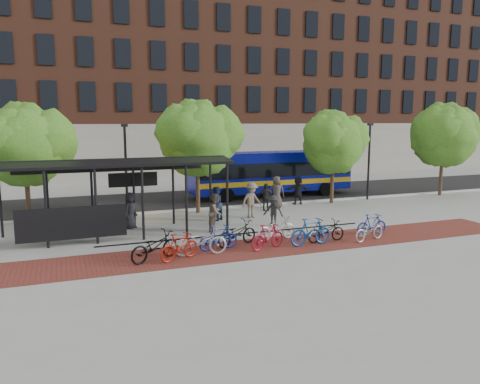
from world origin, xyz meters
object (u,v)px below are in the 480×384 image
object	(u,v)px
lamp_post_left	(126,168)
bike_3	(218,238)
bike_8	(326,231)
bike_10	(369,230)
bike_7	(311,232)
tree_c	(334,140)
tree_a	(26,142)
pedestrian_3	(252,200)
bike_5	(268,237)
pedestrian_2	(216,204)
bike_0	(155,246)
pedestrian_8	(216,212)
pedestrian_9	(273,211)
bike_1	(180,246)
tree_d	(444,133)
bus_shelter	(112,171)
bike_11	(372,224)
tree_b	(199,136)
lamp_post_right	(369,159)
bus	(271,171)
pedestrian_4	(266,197)
bike_6	(276,228)
pedestrian_0	(130,210)
bike_4	(237,233)
pedestrian_5	(298,190)
bike_2	(201,242)

from	to	relation	value
lamp_post_left	bike_3	bearing A→B (deg)	-72.40
bike_8	bike_10	distance (m)	1.98
bike_7	tree_c	bearing A→B (deg)	-39.84
tree_a	pedestrian_3	bearing A→B (deg)	-12.60
bike_3	bike_8	world-z (taller)	bike_3
bike_5	pedestrian_2	distance (m)	6.12
tree_c	bike_8	world-z (taller)	tree_c
bike_3	bike_5	bearing A→B (deg)	-115.28
bike_0	pedestrian_8	xyz separation A→B (m)	(3.65, 3.74, 0.36)
tree_a	pedestrian_9	size ratio (longest dim) A/B	3.93
pedestrian_2	pedestrian_8	world-z (taller)	pedestrian_8
pedestrian_9	bike_1	bearing A→B (deg)	-104.69
tree_d	pedestrian_3	world-z (taller)	tree_d
bike_5	pedestrian_9	bearing A→B (deg)	-46.66
bus_shelter	bike_10	distance (m)	11.98
bike_11	bike_0	bearing A→B (deg)	91.13
bike_5	tree_b	bearing A→B (deg)	-15.56
pedestrian_8	pedestrian_9	size ratio (longest dim) A/B	1.19
lamp_post_right	bus	xyz separation A→B (m)	(-5.56, 3.66, -0.95)
bus	pedestrian_4	size ratio (longest dim) A/B	7.06
pedestrian_4	bike_6	bearing A→B (deg)	-101.01
bike_11	pedestrian_4	size ratio (longest dim) A/B	1.00
bus_shelter	tree_d	distance (m)	23.59
tree_a	bike_7	bearing A→B (deg)	-37.35
bike_5	pedestrian_0	size ratio (longest dim) A/B	0.98
bike_3	bike_4	world-z (taller)	bike_4
bike_0	bus_shelter	bearing A→B (deg)	-13.03
tree_a	bike_3	size ratio (longest dim) A/B	3.57
tree_a	lamp_post_right	world-z (taller)	tree_a
lamp_post_left	pedestrian_8	world-z (taller)	lamp_post_left
tree_b	tree_d	world-z (taller)	tree_d
bike_1	pedestrian_5	distance (m)	13.57
tree_d	pedestrian_2	world-z (taller)	tree_d
bike_8	pedestrian_8	size ratio (longest dim) A/B	0.99
lamp_post_left	bike_2	distance (m)	9.18
tree_a	tree_d	bearing A→B (deg)	0.00
bus	pedestrian_8	xyz separation A→B (m)	(-6.92, -8.76, -0.87)
tree_a	pedestrian_9	distance (m)	12.95
tree_b	pedestrian_4	bearing A→B (deg)	-13.20
bike_4	pedestrian_2	xyz separation A→B (m)	(0.72, 5.12, 0.38)
tree_b	tree_c	size ratio (longest dim) A/B	1.09
bike_4	pedestrian_4	xyz separation A→B (m)	(4.36, 6.76, 0.28)
pedestrian_0	pedestrian_4	bearing A→B (deg)	-39.71
bike_7	pedestrian_5	world-z (taller)	pedestrian_5
tree_c	bike_4	size ratio (longest dim) A/B	2.88
tree_b	tree_d	size ratio (longest dim) A/B	0.99
bike_3	pedestrian_2	distance (m)	5.73
bike_8	bike_7	bearing A→B (deg)	104.50
pedestrian_2	bike_5	bearing A→B (deg)	53.46
lamp_post_right	bike_7	world-z (taller)	lamp_post_right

